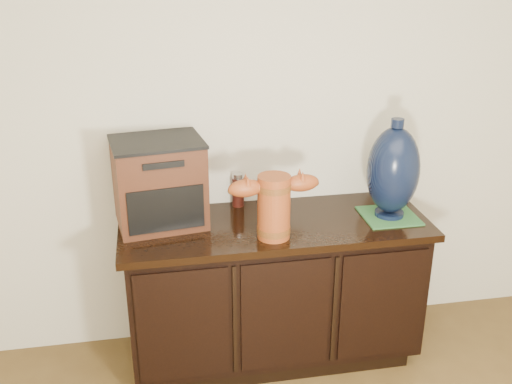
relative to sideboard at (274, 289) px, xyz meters
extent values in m
plane|color=beige|center=(0.00, 0.27, 0.91)|extent=(4.50, 0.00, 4.50)
cube|color=black|center=(0.00, 0.00, -0.35)|extent=(1.29, 0.45, 0.08)
cube|color=black|center=(0.00, 0.00, 0.01)|extent=(1.40, 0.50, 0.64)
cube|color=black|center=(0.00, 0.00, 0.35)|extent=(1.46, 0.56, 0.03)
cube|color=black|center=(-0.47, -0.25, 0.01)|extent=(0.41, 0.01, 0.56)
cube|color=black|center=(0.00, -0.25, 0.01)|extent=(0.41, 0.01, 0.56)
cube|color=black|center=(0.47, -0.25, 0.01)|extent=(0.41, 0.01, 0.56)
cylinder|color=#A0471D|center=(-0.04, -0.15, 0.51)|extent=(0.16, 0.16, 0.29)
cylinder|color=#411E0C|center=(-0.04, -0.15, 0.41)|extent=(0.16, 0.16, 0.03)
cylinder|color=#411E0C|center=(-0.04, -0.15, 0.61)|extent=(0.16, 0.16, 0.03)
ellipsoid|color=#A0471D|center=(-0.16, -0.16, 0.62)|extent=(0.16, 0.08, 0.08)
ellipsoid|color=#A0471D|center=(0.09, -0.14, 0.62)|extent=(0.16, 0.08, 0.08)
cube|color=#431F10|center=(-0.53, 0.09, 0.57)|extent=(0.43, 0.37, 0.39)
cube|color=black|center=(-0.50, -0.07, 0.50)|extent=(0.34, 0.05, 0.20)
cube|color=black|center=(-0.53, 0.09, 0.77)|extent=(0.45, 0.38, 0.01)
cube|color=#2C6331|center=(0.56, -0.04, 0.37)|extent=(0.26, 0.26, 0.01)
cylinder|color=black|center=(0.56, -0.04, 0.39)|extent=(0.14, 0.14, 0.02)
ellipsoid|color=black|center=(0.56, -0.04, 0.61)|extent=(0.25, 0.25, 0.42)
cylinder|color=black|center=(0.56, -0.04, 0.84)|extent=(0.06, 0.06, 0.04)
cylinder|color=#4E150D|center=(-0.14, 0.23, 0.44)|extent=(0.06, 0.06, 0.15)
cylinder|color=silver|center=(-0.14, 0.23, 0.53)|extent=(0.06, 0.06, 0.02)
camera|label=1|loc=(-0.55, -2.50, 1.58)|focal=42.00mm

